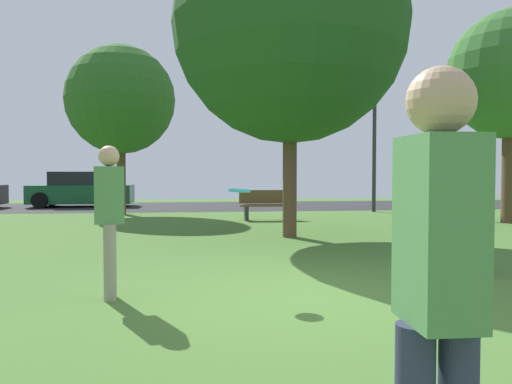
# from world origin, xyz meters

# --- Properties ---
(ground_plane) EXTENTS (44.00, 44.00, 0.00)m
(ground_plane) POSITION_xyz_m (0.00, 0.00, 0.00)
(ground_plane) COLOR #47702D
(road_strip) EXTENTS (44.00, 6.40, 0.01)m
(road_strip) POSITION_xyz_m (0.00, 16.00, 0.00)
(road_strip) COLOR #28282B
(road_strip) RESTS_ON ground_plane
(maple_tree_near) EXTENTS (3.72, 3.72, 5.79)m
(maple_tree_near) POSITION_xyz_m (-3.86, 12.31, 3.92)
(maple_tree_near) COLOR brown
(maple_tree_near) RESTS_ON ground_plane
(oak_tree_left) EXTENTS (5.13, 5.13, 7.19)m
(oak_tree_left) POSITION_xyz_m (0.72, 5.35, 4.62)
(oak_tree_left) COLOR brown
(oak_tree_left) RESTS_ON ground_plane
(person_thrower) EXTENTS (0.35, 0.30, 1.63)m
(person_thrower) POSITION_xyz_m (2.40, 0.86, 0.89)
(person_thrower) COLOR black
(person_thrower) RESTS_ON ground_plane
(person_catcher) EXTENTS (0.35, 0.30, 1.72)m
(person_catcher) POSITION_xyz_m (-2.31, 0.14, 0.95)
(person_catcher) COLOR gray
(person_catcher) RESTS_ON ground_plane
(person_bystander) EXTENTS (0.30, 0.33, 1.78)m
(person_bystander) POSITION_xyz_m (-0.53, -3.99, 1.00)
(person_bystander) COLOR #2D334C
(person_bystander) RESTS_ON ground_plane
(frisbee_disc) EXTENTS (0.37, 0.37, 0.06)m
(frisbee_disc) POSITION_xyz_m (-0.84, 0.36, 1.20)
(frisbee_disc) COLOR #2DB2E0
(parked_car_green) EXTENTS (4.13, 1.97, 1.47)m
(parked_car_green) POSITION_xyz_m (-6.09, 16.38, 0.67)
(parked_car_green) COLOR #195633
(parked_car_green) RESTS_ON ground_plane
(park_bench) EXTENTS (1.60, 0.45, 0.90)m
(park_bench) POSITION_xyz_m (0.77, 9.41, 0.46)
(park_bench) COLOR brown
(park_bench) RESTS_ON ground_plane
(street_lamp_post) EXTENTS (0.14, 0.14, 4.50)m
(street_lamp_post) POSITION_xyz_m (5.15, 12.20, 2.25)
(street_lamp_post) COLOR #2D2D33
(street_lamp_post) RESTS_ON ground_plane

